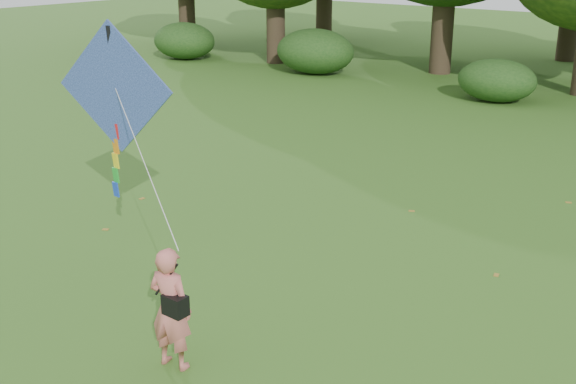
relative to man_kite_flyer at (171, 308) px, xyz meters
The scene contains 5 objects.
ground 1.43m from the man_kite_flyer, 42.62° to the left, with size 100.00×100.00×0.00m, color #265114.
man_kite_flyer is the anchor object (origin of this frame).
crossbody_bag 0.16m from the man_kite_flyer, 14.61° to the right, with size 0.43×0.20×0.68m.
flying_kite 4.23m from the man_kite_flyer, 148.41° to the left, with size 4.46×2.27×2.98m.
fallen_leaves 4.90m from the man_kite_flyer, 78.51° to the left, with size 11.91×13.88×0.01m.
Camera 1 is at (5.15, -6.22, 5.11)m, focal length 45.00 mm.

